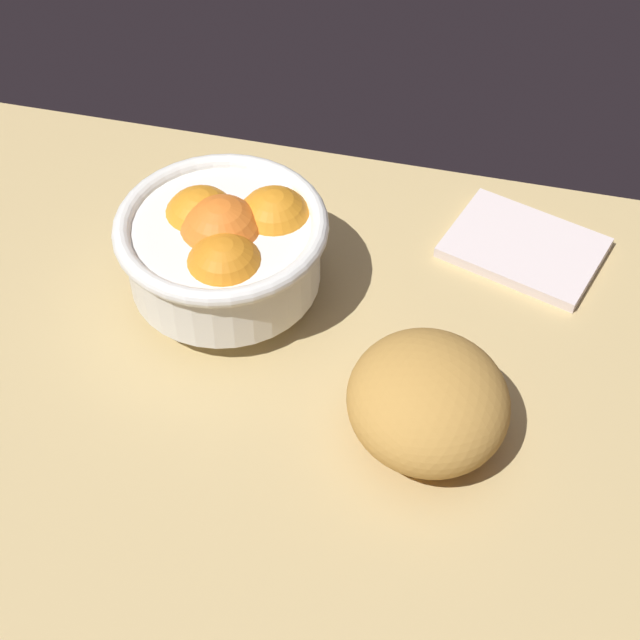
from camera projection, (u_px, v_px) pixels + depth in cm
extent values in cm
cube|color=tan|center=(253.00, 373.00, 85.85)|extent=(82.15, 59.48, 3.00)
cylinder|color=white|center=(227.00, 285.00, 89.36)|extent=(10.34, 10.34, 2.23)
cylinder|color=white|center=(224.00, 252.00, 86.16)|extent=(17.24, 17.24, 6.32)
torus|color=white|center=(221.00, 226.00, 83.79)|extent=(18.84, 18.84, 1.60)
sphere|color=orange|center=(225.00, 273.00, 82.21)|extent=(7.06, 7.06, 7.06)
sphere|color=orange|center=(202.00, 224.00, 86.32)|extent=(6.99, 6.99, 6.99)
sphere|color=orange|center=(275.00, 225.00, 86.19)|extent=(7.12, 7.12, 7.12)
sphere|color=orange|center=(222.00, 239.00, 84.95)|extent=(7.39, 7.39, 7.39)
sphere|color=orange|center=(222.00, 238.00, 84.90)|extent=(7.78, 7.78, 7.78)
ellipsoid|color=#BF8B3F|center=(428.00, 401.00, 76.87)|extent=(17.32, 17.75, 8.11)
cube|color=silver|center=(524.00, 248.00, 93.45)|extent=(16.72, 14.16, 1.10)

